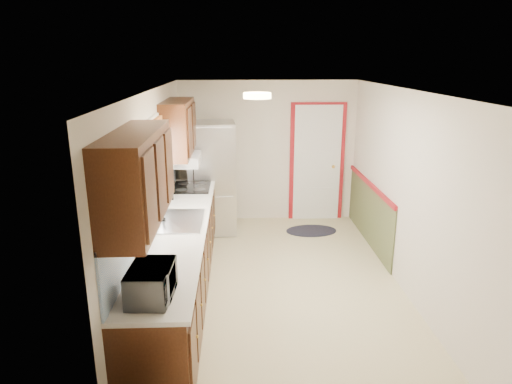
{
  "coord_description": "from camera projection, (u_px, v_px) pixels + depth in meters",
  "views": [
    {
      "loc": [
        -0.52,
        -5.17,
        2.75
      ],
      "look_at": [
        -0.29,
        0.25,
        1.15
      ],
      "focal_mm": 32.0,
      "sensor_mm": 36.0,
      "label": 1
    }
  ],
  "objects": [
    {
      "name": "refrigerator",
      "position": [
        212.0,
        178.0,
        7.32
      ],
      "size": [
        0.8,
        0.78,
        1.8
      ],
      "rotation": [
        0.0,
        0.0,
        0.08
      ],
      "color": "#B7B7BC",
      "rests_on": "ground"
    },
    {
      "name": "rug",
      "position": [
        311.0,
        231.0,
        7.53
      ],
      "size": [
        0.86,
        0.59,
        0.01
      ],
      "primitive_type": "ellipsoid",
      "rotation": [
        0.0,
        0.0,
        0.06
      ],
      "color": "black",
      "rests_on": "ground"
    },
    {
      "name": "cooktop",
      "position": [
        191.0,
        187.0,
        6.59
      ],
      "size": [
        0.53,
        0.64,
        0.02
      ],
      "primitive_type": "cube",
      "color": "black",
      "rests_on": "kitchen_run"
    },
    {
      "name": "kitchen_run",
      "position": [
        176.0,
        235.0,
        5.2
      ],
      "size": [
        0.63,
        4.0,
        2.2
      ],
      "color": "#381B0C",
      "rests_on": "ground"
    },
    {
      "name": "back_wall_trim",
      "position": [
        328.0,
        173.0,
        7.66
      ],
      "size": [
        1.12,
        2.3,
        2.08
      ],
      "color": "maroon",
      "rests_on": "ground"
    },
    {
      "name": "microwave",
      "position": [
        151.0,
        279.0,
        3.53
      ],
      "size": [
        0.29,
        0.49,
        0.32
      ],
      "primitive_type": "imported",
      "rotation": [
        0.0,
        0.0,
        1.53
      ],
      "color": "white",
      "rests_on": "kitchen_run"
    },
    {
      "name": "ceiling_fixture",
      "position": [
        257.0,
        96.0,
        4.88
      ],
      "size": [
        0.3,
        0.3,
        0.06
      ],
      "primitive_type": "cylinder",
      "color": "#FFD88C",
      "rests_on": "room_shell"
    },
    {
      "name": "room_shell",
      "position": [
        282.0,
        194.0,
        5.42
      ],
      "size": [
        3.2,
        5.2,
        2.52
      ],
      "color": "#CABF8E",
      "rests_on": "ground"
    }
  ]
}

